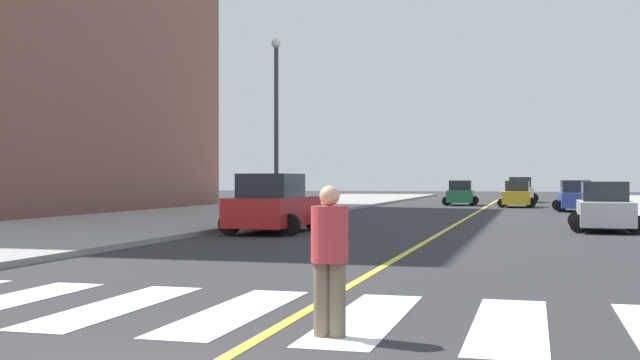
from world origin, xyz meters
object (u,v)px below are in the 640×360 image
car_blue_second (576,197)px  car_white_fifth (520,190)px  street_lamp (276,112)px  pedestrian_crossing (330,254)px  car_green_fourth (461,194)px  car_red_third (273,205)px  car_silver_nearest (605,208)px  car_yellow_sixth (517,195)px

car_blue_second → car_white_fifth: 17.69m
car_blue_second → street_lamp: (-13.61, -11.65, 4.07)m
car_blue_second → pedestrian_crossing: (-4.46, -37.44, 0.14)m
car_green_fourth → pedestrian_crossing: bearing=-88.9°
car_red_third → pedestrian_crossing: (6.18, -16.42, 0.03)m
car_green_fourth → car_red_third: bearing=-99.0°
car_white_fifth → car_red_third: bearing=77.9°
car_red_third → car_white_fifth: 39.10m
car_silver_nearest → pedestrian_crossing: pedestrian_crossing is taller
street_lamp → car_blue_second: bearing=40.6°
car_yellow_sixth → pedestrian_crossing: bearing=89.7°
car_red_third → pedestrian_crossing: size_ratio=2.59×
car_red_third → car_yellow_sixth: bearing=76.1°
car_blue_second → car_red_third: (-10.64, -21.01, 0.11)m
car_yellow_sixth → car_white_fifth: bearing=-88.6°
car_silver_nearest → car_white_fifth: car_white_fifth is taller
car_red_third → street_lamp: 10.59m
car_red_third → car_yellow_sixth: car_red_third is taller
car_silver_nearest → car_yellow_sixth: (-3.38, 23.15, -0.02)m
car_green_fourth → car_white_fifth: bearing=64.7°
car_yellow_sixth → pedestrian_crossing: size_ratio=2.19×
car_blue_second → street_lamp: street_lamp is taller
car_red_third → car_yellow_sixth: (7.38, 26.86, -0.14)m
car_silver_nearest → car_white_fifth: (-3.40, 34.68, 0.11)m
car_red_third → street_lamp: street_lamp is taller
car_white_fifth → street_lamp: 31.07m
car_blue_second → car_white_fifth: size_ratio=0.89×
pedestrian_crossing → car_white_fifth: bearing=-90.5°
car_blue_second → pedestrian_crossing: bearing=81.1°
car_silver_nearest → car_yellow_sixth: 23.39m
car_silver_nearest → car_red_third: 11.38m
car_red_third → car_green_fourth: bearing=84.6°
car_blue_second → street_lamp: 18.38m
car_silver_nearest → street_lamp: street_lamp is taller
street_lamp → pedestrian_crossing: bearing=-70.5°
car_red_third → car_silver_nearest: bearing=20.6°
car_silver_nearest → car_white_fifth: 34.85m
car_blue_second → car_red_third: bearing=61.1°
pedestrian_crossing → street_lamp: 27.64m
car_green_fourth → car_yellow_sixth: (3.80, -2.72, -0.01)m
car_silver_nearest → street_lamp: size_ratio=0.47×
car_red_third → car_yellow_sixth: 27.86m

